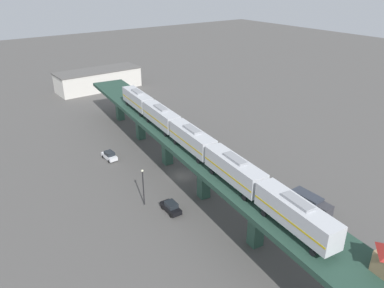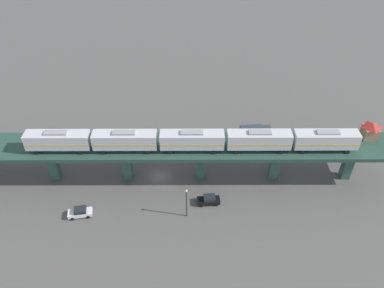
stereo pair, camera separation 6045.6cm
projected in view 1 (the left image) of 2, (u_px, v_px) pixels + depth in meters
The scene contains 8 objects.
ground_plane at pixel (182, 176), 74.61m from camera, with size 400.00×400.00×0.00m, color #514F4C.
elevated_viaduct at pixel (182, 143), 71.39m from camera, with size 18.97×92.35×8.59m.
subway_train at pixel (192, 138), 64.01m from camera, with size 10.00×62.31×4.45m.
street_car_white at pixel (109, 156), 80.95m from camera, with size 2.10×4.48×1.89m.
street_car_black at pixel (171, 207), 63.13m from camera, with size 2.09×4.47×1.89m.
delivery_truck at pixel (310, 204), 62.61m from camera, with size 2.42×7.21×3.20m.
street_lamp at pixel (143, 184), 63.80m from camera, with size 0.44×0.44×6.94m.
warehouse_building at pixel (98, 79), 129.14m from camera, with size 28.73×10.70×6.80m.
Camera 1 is at (-36.36, -54.08, 36.95)m, focal length 35.00 mm.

